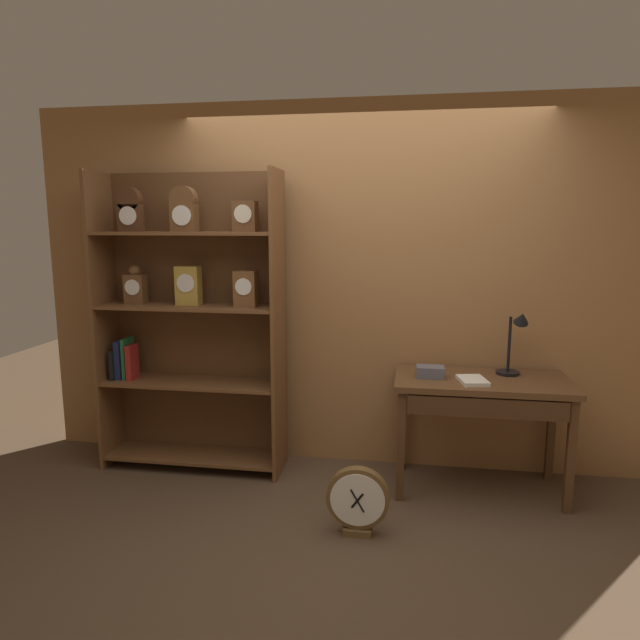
{
  "coord_description": "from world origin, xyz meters",
  "views": [
    {
      "loc": [
        0.35,
        -2.69,
        1.75
      ],
      "look_at": [
        -0.21,
        0.78,
        1.14
      ],
      "focal_mm": 31.2,
      "sensor_mm": 36.0,
      "label": 1
    }
  ],
  "objects_px": {
    "toolbox_small": "(430,372)",
    "round_clock_large": "(358,500)",
    "open_repair_manual": "(473,380)",
    "bookshelf": "(189,317)",
    "workbench": "(482,395)",
    "desk_lamp": "(515,341)"
  },
  "relations": [
    {
      "from": "workbench",
      "to": "toolbox_small",
      "type": "height_order",
      "value": "toolbox_small"
    },
    {
      "from": "toolbox_small",
      "to": "round_clock_large",
      "type": "height_order",
      "value": "toolbox_small"
    },
    {
      "from": "desk_lamp",
      "to": "open_repair_manual",
      "type": "bearing_deg",
      "value": -143.1
    },
    {
      "from": "toolbox_small",
      "to": "open_repair_manual",
      "type": "height_order",
      "value": "toolbox_small"
    },
    {
      "from": "bookshelf",
      "to": "toolbox_small",
      "type": "xyz_separation_m",
      "value": [
        1.69,
        -0.1,
        -0.3
      ]
    },
    {
      "from": "bookshelf",
      "to": "desk_lamp",
      "type": "distance_m",
      "value": 2.24
    },
    {
      "from": "workbench",
      "to": "round_clock_large",
      "type": "relative_size",
      "value": 2.79
    },
    {
      "from": "bookshelf",
      "to": "open_repair_manual",
      "type": "distance_m",
      "value": 1.98
    },
    {
      "from": "open_repair_manual",
      "to": "bookshelf",
      "type": "bearing_deg",
      "value": 163.15
    },
    {
      "from": "desk_lamp",
      "to": "open_repair_manual",
      "type": "relative_size",
      "value": 2.03
    },
    {
      "from": "bookshelf",
      "to": "open_repair_manual",
      "type": "relative_size",
      "value": 9.6
    },
    {
      "from": "round_clock_large",
      "to": "open_repair_manual",
      "type": "bearing_deg",
      "value": 40.85
    },
    {
      "from": "desk_lamp",
      "to": "workbench",
      "type": "bearing_deg",
      "value": -147.6
    },
    {
      "from": "open_repair_manual",
      "to": "round_clock_large",
      "type": "distance_m",
      "value": 1.05
    },
    {
      "from": "desk_lamp",
      "to": "open_repair_manual",
      "type": "height_order",
      "value": "desk_lamp"
    },
    {
      "from": "bookshelf",
      "to": "desk_lamp",
      "type": "xyz_separation_m",
      "value": [
        2.23,
        0.03,
        -0.11
      ]
    },
    {
      "from": "open_repair_manual",
      "to": "round_clock_large",
      "type": "bearing_deg",
      "value": -150.65
    },
    {
      "from": "toolbox_small",
      "to": "round_clock_large",
      "type": "bearing_deg",
      "value": -121.69
    },
    {
      "from": "toolbox_small",
      "to": "round_clock_large",
      "type": "distance_m",
      "value": 0.98
    },
    {
      "from": "bookshelf",
      "to": "round_clock_large",
      "type": "height_order",
      "value": "bookshelf"
    },
    {
      "from": "workbench",
      "to": "toolbox_small",
      "type": "relative_size",
      "value": 6.29
    },
    {
      "from": "toolbox_small",
      "to": "workbench",
      "type": "bearing_deg",
      "value": -0.43
    }
  ]
}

